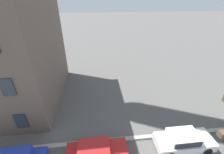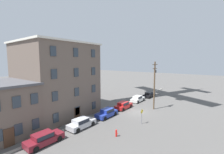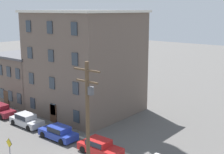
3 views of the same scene
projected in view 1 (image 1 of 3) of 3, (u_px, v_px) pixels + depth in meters
kerb_strip at (93, 142)px, 12.12m from camera, size 56.00×0.36×0.16m
car_red at (96, 152)px, 10.66m from camera, size 4.40×1.92×1.43m
car_white at (183, 140)px, 11.51m from camera, size 4.40×1.92×1.43m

